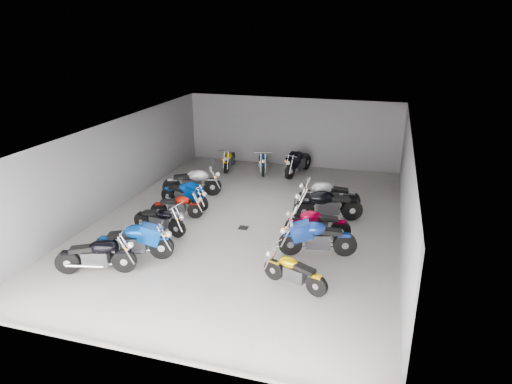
% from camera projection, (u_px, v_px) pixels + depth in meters
% --- Properties ---
extents(ground, '(14.00, 14.00, 0.00)m').
position_uv_depth(ground, '(248.00, 222.00, 15.60)').
color(ground, '#999791').
rests_on(ground, ground).
extents(wall_back, '(10.00, 0.10, 3.20)m').
position_uv_depth(wall_back, '(292.00, 132.00, 21.34)').
color(wall_back, slate).
rests_on(wall_back, ground).
extents(wall_left, '(0.10, 14.00, 3.20)m').
position_uv_depth(wall_left, '(115.00, 165.00, 16.36)').
color(wall_left, slate).
rests_on(wall_left, ground).
extents(wall_right, '(0.10, 14.00, 3.20)m').
position_uv_depth(wall_right, '(406.00, 193.00, 13.73)').
color(wall_right, slate).
rests_on(wall_right, ground).
extents(ceiling, '(10.00, 14.00, 0.04)m').
position_uv_depth(ceiling, '(247.00, 129.00, 14.48)').
color(ceiling, black).
rests_on(ceiling, wall_back).
extents(drain_grate, '(0.32, 0.32, 0.01)m').
position_uv_depth(drain_grate, '(243.00, 228.00, 15.15)').
color(drain_grate, black).
rests_on(drain_grate, ground).
extents(motorcycle_left_a, '(2.10, 0.85, 0.96)m').
position_uv_depth(motorcycle_left_a, '(97.00, 255.00, 12.27)').
color(motorcycle_left_a, black).
rests_on(motorcycle_left_a, ground).
extents(motorcycle_left_b, '(2.23, 0.83, 1.01)m').
position_uv_depth(motorcycle_left_b, '(134.00, 241.00, 13.00)').
color(motorcycle_left_b, black).
rests_on(motorcycle_left_b, ground).
extents(motorcycle_left_c, '(1.95, 0.49, 0.86)m').
position_uv_depth(motorcycle_left_c, '(160.00, 220.00, 14.61)').
color(motorcycle_left_c, black).
rests_on(motorcycle_left_c, ground).
extents(motorcycle_left_d, '(1.80, 0.64, 0.81)m').
position_uv_depth(motorcycle_left_d, '(178.00, 206.00, 15.79)').
color(motorcycle_left_d, black).
rests_on(motorcycle_left_d, ground).
extents(motorcycle_left_e, '(2.07, 0.67, 0.93)m').
position_uv_depth(motorcycle_left_e, '(185.00, 195.00, 16.65)').
color(motorcycle_left_e, black).
rests_on(motorcycle_left_e, ground).
extents(motorcycle_left_f, '(2.26, 0.82, 1.02)m').
position_uv_depth(motorcycle_left_f, '(193.00, 182.00, 17.85)').
color(motorcycle_left_f, black).
rests_on(motorcycle_left_f, ground).
extents(motorcycle_right_b, '(1.79, 0.77, 0.82)m').
position_uv_depth(motorcycle_right_b, '(294.00, 271.00, 11.62)').
color(motorcycle_right_b, black).
rests_on(motorcycle_right_b, ground).
extents(motorcycle_right_c, '(2.24, 0.72, 1.00)m').
position_uv_depth(motorcycle_right_c, '(317.00, 238.00, 13.20)').
color(motorcycle_right_c, black).
rests_on(motorcycle_right_c, ground).
extents(motorcycle_right_d, '(2.08, 0.51, 0.92)m').
position_uv_depth(motorcycle_right_d, '(317.00, 224.00, 14.26)').
color(motorcycle_right_d, black).
rests_on(motorcycle_right_d, ground).
extents(motorcycle_right_e, '(2.31, 0.97, 1.06)m').
position_uv_depth(motorcycle_right_e, '(327.00, 205.00, 15.53)').
color(motorcycle_right_e, black).
rests_on(motorcycle_right_e, ground).
extents(motorcycle_right_f, '(2.26, 0.58, 1.00)m').
position_uv_depth(motorcycle_right_f, '(328.00, 195.00, 16.53)').
color(motorcycle_right_f, black).
rests_on(motorcycle_right_f, ground).
extents(motorcycle_back_b, '(0.45, 1.93, 0.85)m').
position_uv_depth(motorcycle_back_b, '(229.00, 159.00, 21.10)').
color(motorcycle_back_b, black).
rests_on(motorcycle_back_b, ground).
extents(motorcycle_back_c, '(0.73, 1.98, 0.89)m').
position_uv_depth(motorcycle_back_c, '(263.00, 162.00, 20.67)').
color(motorcycle_back_c, black).
rests_on(motorcycle_back_c, ground).
extents(motorcycle_back_d, '(0.76, 2.28, 1.02)m').
position_uv_depth(motorcycle_back_d, '(298.00, 162.00, 20.35)').
color(motorcycle_back_d, black).
rests_on(motorcycle_back_d, ground).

